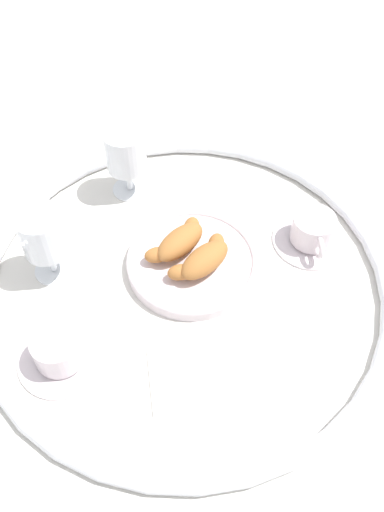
# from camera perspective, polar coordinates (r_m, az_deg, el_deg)

# --- Properties ---
(ground_plane) EXTENTS (2.20, 2.20, 0.00)m
(ground_plane) POSITION_cam_1_polar(r_m,az_deg,el_deg) (0.95, -0.71, -2.85)
(ground_plane) COLOR silver
(table_chrome_rim) EXTENTS (0.70, 0.70, 0.02)m
(table_chrome_rim) POSITION_cam_1_polar(r_m,az_deg,el_deg) (0.94, -0.72, -2.43)
(table_chrome_rim) COLOR silver
(table_chrome_rim) RESTS_ON ground_plane
(pastry_plate) EXTENTS (0.23, 0.23, 0.02)m
(pastry_plate) POSITION_cam_1_polar(r_m,az_deg,el_deg) (0.96, 0.00, -0.62)
(pastry_plate) COLOR silver
(pastry_plate) RESTS_ON ground_plane
(croissant_large) EXTENTS (0.13, 0.09, 0.04)m
(croissant_large) POSITION_cam_1_polar(r_m,az_deg,el_deg) (0.92, 1.12, -0.28)
(croissant_large) COLOR #AD6B33
(croissant_large) RESTS_ON pastry_plate
(croissant_small) EXTENTS (0.13, 0.09, 0.04)m
(croissant_small) POSITION_cam_1_polar(r_m,az_deg,el_deg) (0.95, -1.37, 1.49)
(croissant_small) COLOR #AD6B33
(croissant_small) RESTS_ON pastry_plate
(coffee_cup_near) EXTENTS (0.14, 0.14, 0.06)m
(coffee_cup_near) POSITION_cam_1_polar(r_m,az_deg,el_deg) (1.01, 12.30, 2.39)
(coffee_cup_near) COLOR silver
(coffee_cup_near) RESTS_ON ground_plane
(coffee_cup_far) EXTENTS (0.14, 0.14, 0.06)m
(coffee_cup_far) POSITION_cam_1_polar(r_m,az_deg,el_deg) (0.87, -13.56, -9.47)
(coffee_cup_far) COLOR silver
(coffee_cup_far) RESTS_ON ground_plane
(juice_glass_left) EXTENTS (0.08, 0.08, 0.14)m
(juice_glass_left) POSITION_cam_1_polar(r_m,az_deg,el_deg) (1.04, -6.71, 10.58)
(juice_glass_left) COLOR white
(juice_glass_left) RESTS_ON ground_plane
(juice_glass_right) EXTENTS (0.08, 0.08, 0.14)m
(juice_glass_right) POSITION_cam_1_polar(r_m,az_deg,el_deg) (0.92, -15.09, 2.12)
(juice_glass_right) COLOR white
(juice_glass_right) RESTS_ON ground_plane
(folded_napkin) EXTENTS (0.14, 0.14, 0.01)m
(folded_napkin) POSITION_cam_1_polar(r_m,az_deg,el_deg) (0.86, -0.63, -12.38)
(folded_napkin) COLOR silver
(folded_napkin) RESTS_ON ground_plane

